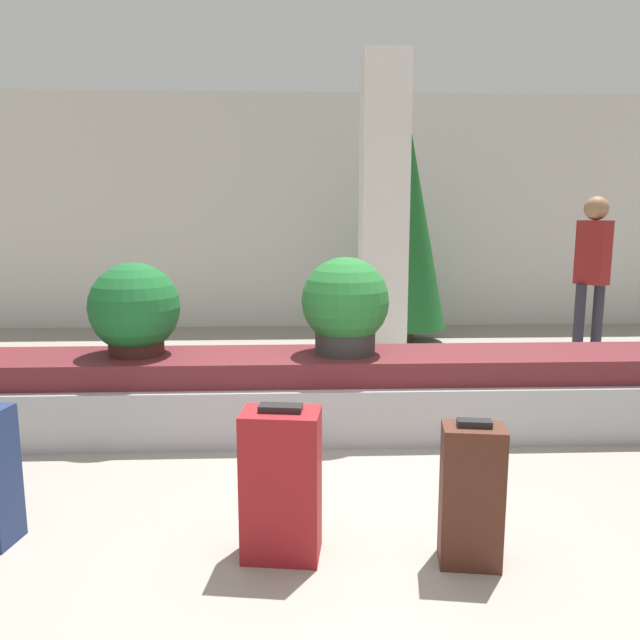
% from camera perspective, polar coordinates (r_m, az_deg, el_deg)
% --- Properties ---
extents(ground_plane, '(18.00, 18.00, 0.00)m').
position_cam_1_polar(ground_plane, '(3.24, 1.28, -19.74)').
color(ground_plane, gray).
extents(back_wall, '(18.00, 0.06, 3.20)m').
position_cam_1_polar(back_wall, '(8.79, -1.20, 9.80)').
color(back_wall, beige).
rests_on(back_wall, ground_plane).
extents(carousel, '(8.61, 0.82, 0.58)m').
position_cam_1_polar(carousel, '(4.64, -0.00, -6.77)').
color(carousel, '#9E9EA3').
rests_on(carousel, ground_plane).
extents(pillar, '(0.48, 0.48, 3.20)m').
position_cam_1_polar(pillar, '(6.68, 5.81, 9.77)').
color(pillar, silver).
rests_on(pillar, ground_plane).
extents(suitcase_1, '(0.38, 0.28, 0.74)m').
position_cam_1_polar(suitcase_1, '(2.99, -3.56, -14.72)').
color(suitcase_1, maroon).
rests_on(suitcase_1, ground_plane).
extents(suitcase_3, '(0.30, 0.23, 0.69)m').
position_cam_1_polar(suitcase_3, '(3.01, 13.66, -15.28)').
color(suitcase_3, '#472319').
rests_on(suitcase_3, ground_plane).
extents(potted_plant_1, '(0.65, 0.65, 0.67)m').
position_cam_1_polar(potted_plant_1, '(4.68, -16.59, 0.84)').
color(potted_plant_1, '#381914').
rests_on(potted_plant_1, carousel).
extents(potted_plant_2, '(0.64, 0.64, 0.70)m').
position_cam_1_polar(potted_plant_2, '(4.52, 2.33, 1.28)').
color(potted_plant_2, '#2D2D2D').
rests_on(potted_plant_2, carousel).
extents(traveler_0, '(0.32, 0.37, 1.76)m').
position_cam_1_polar(traveler_0, '(7.20, 23.64, 4.74)').
color(traveler_0, '#282833').
rests_on(traveler_0, ground_plane).
extents(decorated_tree, '(0.93, 0.93, 2.55)m').
position_cam_1_polar(decorated_tree, '(7.78, 8.16, 7.97)').
color(decorated_tree, '#4C331E').
rests_on(decorated_tree, ground_plane).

